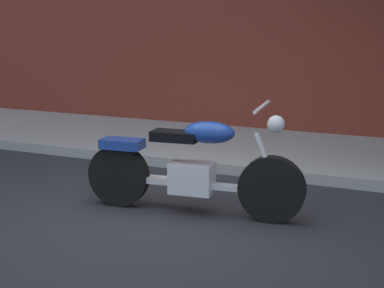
% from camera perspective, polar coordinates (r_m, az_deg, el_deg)
% --- Properties ---
extents(ground_plane, '(60.00, 60.00, 0.00)m').
position_cam_1_polar(ground_plane, '(5.69, -3.74, -7.58)').
color(ground_plane, '#28282D').
extents(sidewalk, '(24.30, 2.53, 0.14)m').
position_cam_1_polar(sidewalk, '(8.39, 5.76, -0.47)').
color(sidewalk, '#9D9D9D').
rests_on(sidewalk, ground).
extents(motorcycle, '(2.31, 0.70, 1.16)m').
position_cam_1_polar(motorcycle, '(5.69, -0.01, -2.58)').
color(motorcycle, black).
rests_on(motorcycle, ground).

